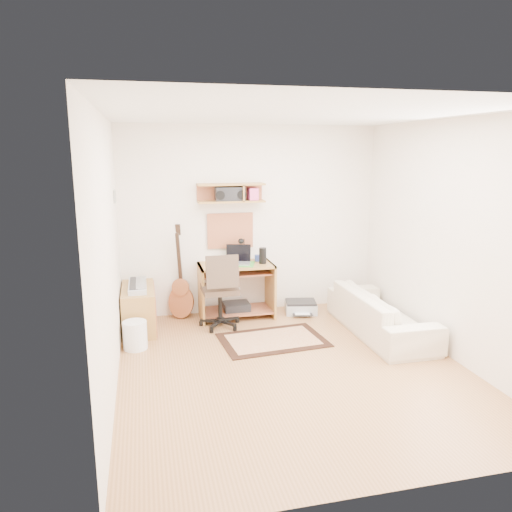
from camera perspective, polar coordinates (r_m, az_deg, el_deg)
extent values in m
cube|color=#AB7647|center=(5.34, 4.25, -12.92)|extent=(3.60, 4.00, 0.01)
cube|color=white|center=(4.84, 4.76, 16.27)|extent=(3.60, 4.00, 0.01)
cube|color=white|center=(6.84, -0.60, 4.19)|extent=(3.60, 0.01, 2.60)
cube|color=white|center=(4.71, -16.93, -0.08)|extent=(0.01, 4.00, 2.60)
cube|color=white|center=(5.73, 21.97, 1.70)|extent=(0.01, 4.00, 2.60)
cube|color=#AF7E3D|center=(6.60, -2.92, 7.38)|extent=(0.90, 0.25, 0.26)
cube|color=tan|center=(6.77, -3.03, 2.98)|extent=(0.64, 0.03, 0.49)
cube|color=#4C8CBF|center=(6.13, -16.19, 6.72)|extent=(0.02, 0.20, 0.15)
cylinder|color=black|center=(6.62, 0.78, 0.04)|extent=(0.10, 0.10, 0.22)
cylinder|color=#334799|center=(6.76, 0.10, -0.24)|extent=(0.06, 0.06, 0.09)
cube|color=black|center=(6.60, -3.07, 7.20)|extent=(0.39, 0.18, 0.20)
cube|color=beige|center=(6.01, 1.97, -9.77)|extent=(1.31, 0.94, 0.02)
cube|color=#AF7E3D|center=(6.47, -13.55, -5.98)|extent=(0.40, 0.90, 0.55)
cube|color=#B2B5BA|center=(6.38, -13.69, -3.37)|extent=(0.22, 0.71, 0.06)
cylinder|color=white|center=(5.89, -13.96, -8.97)|extent=(0.33, 0.33, 0.33)
cube|color=#A5A8AA|center=(6.98, 5.25, -5.95)|extent=(0.49, 0.41, 0.16)
imported|color=beige|center=(6.33, 14.40, -5.67)|extent=(0.53, 1.82, 0.71)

